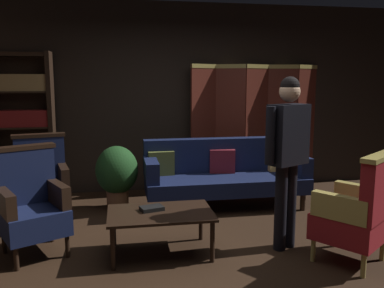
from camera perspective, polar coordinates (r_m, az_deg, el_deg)
The scene contains 12 objects.
ground_plane at distance 4.07m, azimuth 2.04°, elevation -15.14°, with size 10.00×10.00×0.00m, color black.
back_wall at distance 6.13m, azimuth -2.72°, elevation 6.56°, with size 7.20×0.10×2.80m, color black.
folding_screen at distance 6.29m, azimuth 9.10°, elevation 2.73°, with size 2.11×0.32×1.90m.
bookshelf at distance 6.01m, azimuth -23.18°, elevation 2.78°, with size 0.90×0.32×2.05m.
velvet_couch at distance 5.39m, azimuth 4.55°, elevation -3.97°, with size 2.12×0.78×0.88m.
coffee_table at distance 3.92m, azimuth -4.50°, elevation -10.21°, with size 1.00×0.64×0.42m.
armchair_gilt_accent at distance 3.97m, azimuth 22.45°, elevation -8.88°, with size 0.81×0.81×1.04m.
armchair_wing_left at distance 5.01m, azimuth -20.54°, elevation -5.10°, with size 0.69×0.69×1.04m.
armchair_wing_right at distance 4.19m, azimuth -21.88°, elevation -7.93°, with size 0.78×0.78×1.04m.
standing_figure at distance 3.99m, azimuth 13.40°, elevation -0.44°, with size 0.54×0.37×1.70m.
potted_plant at distance 5.26m, azimuth -10.60°, elevation -4.09°, with size 0.54×0.54×0.84m.
book_black_cloth at distance 3.96m, azimuth -5.73°, elevation -9.07°, with size 0.22×0.14×0.04m, color black.
Camera 1 is at (-0.79, -3.63, 1.67)m, focal length 37.59 mm.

